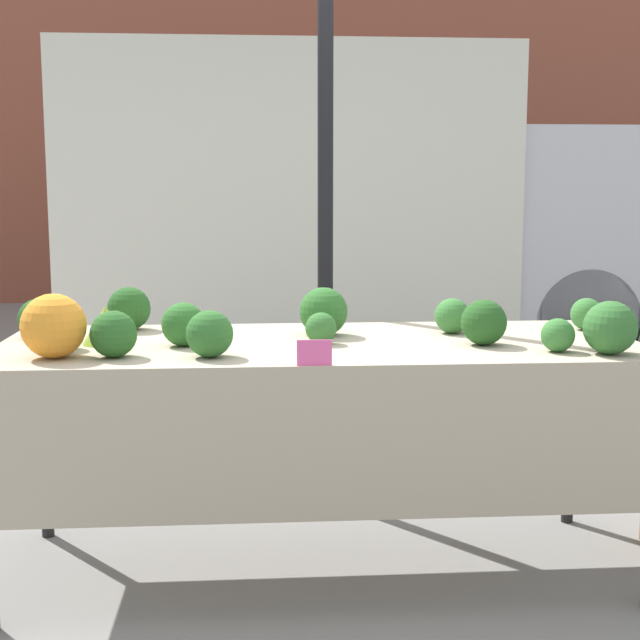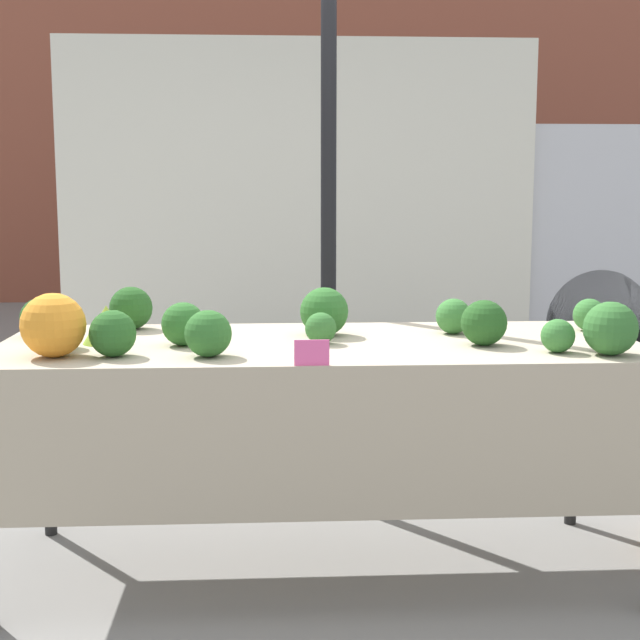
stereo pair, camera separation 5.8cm
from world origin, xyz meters
name	(u,v)px [view 2 (the right image)]	position (x,y,z in m)	size (l,w,h in m)	color
ground_plane	(320,568)	(0.00, 0.00, 0.00)	(40.00, 40.00, 0.00)	gray
building_facade	(283,43)	(0.00, 8.63, 3.31)	(16.00, 0.60, 6.62)	brown
tent_pole	(329,209)	(0.08, 0.78, 1.35)	(0.07, 0.07, 2.69)	black
parked_truck	(358,200)	(0.55, 4.25, 1.35)	(4.87, 1.92, 2.51)	silver
market_table	(321,372)	(0.00, -0.07, 0.78)	(2.33, 0.93, 0.88)	tan
orange_cauliflower	(53,325)	(-0.90, -0.26, 0.98)	(0.21, 0.21, 0.21)	orange
romanesco_head	(107,324)	(-0.77, 0.01, 0.95)	(0.17, 0.17, 0.14)	#93B238
broccoli_head_0	(131,308)	(-0.74, 0.33, 0.96)	(0.17, 0.17, 0.17)	#23511E
broccoli_head_1	(324,311)	(0.02, 0.14, 0.97)	(0.19, 0.19, 0.19)	#2D6628
broccoli_head_2	(40,318)	(-1.04, 0.15, 0.95)	(0.15, 0.15, 0.15)	#23511E
broccoli_head_3	(208,334)	(-0.39, -0.28, 0.96)	(0.16, 0.16, 0.16)	#2D6628
broccoli_head_4	(61,330)	(-0.91, -0.10, 0.94)	(0.13, 0.13, 0.13)	#285B23
broccoli_head_5	(453,316)	(0.52, 0.15, 0.95)	(0.14, 0.14, 0.14)	#387533
broccoli_head_6	(113,334)	(-0.71, -0.26, 0.96)	(0.16, 0.16, 0.16)	#285B23
broccoli_head_7	(558,336)	(0.80, -0.27, 0.94)	(0.12, 0.12, 0.12)	#387533
broccoli_head_8	(611,328)	(0.96, -0.33, 0.97)	(0.18, 0.18, 0.18)	#336B2D
broccoli_head_9	(484,323)	(0.58, -0.12, 0.96)	(0.16, 0.16, 0.16)	#23511E
broccoli_head_10	(589,315)	(1.08, 0.20, 0.94)	(0.13, 0.13, 0.13)	#387533
broccoli_head_11	(183,324)	(-0.49, -0.06, 0.96)	(0.16, 0.16, 0.16)	#2D6628
broccoli_head_12	(320,328)	(0.00, -0.05, 0.93)	(0.11, 0.11, 0.11)	#336B2D
price_sign	(312,353)	(-0.05, -0.45, 0.92)	(0.11, 0.01, 0.08)	#F45B9E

